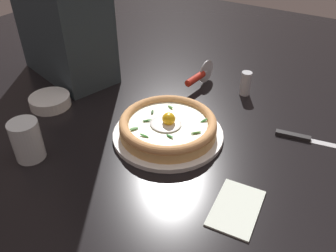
% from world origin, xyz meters
% --- Properties ---
extents(ground_plane, '(2.40, 2.40, 0.03)m').
position_xyz_m(ground_plane, '(0.00, 0.00, -0.01)').
color(ground_plane, black).
rests_on(ground_plane, ground).
extents(pizza_plate, '(0.29, 0.29, 0.01)m').
position_xyz_m(pizza_plate, '(-0.02, 0.02, 0.01)').
color(pizza_plate, white).
rests_on(pizza_plate, ground).
extents(pizza, '(0.25, 0.25, 0.06)m').
position_xyz_m(pizza, '(-0.02, 0.02, 0.03)').
color(pizza, '#E5AB62').
rests_on(pizza, pizza_plate).
extents(side_bowl, '(0.12, 0.12, 0.03)m').
position_xyz_m(side_bowl, '(0.36, 0.08, 0.02)').
color(side_bowl, white).
rests_on(side_bowl, ground).
extents(pizza_cutter, '(0.03, 0.14, 0.08)m').
position_xyz_m(pizza_cutter, '(0.04, -0.25, 0.04)').
color(pizza_cutter, silver).
rests_on(pizza_cutter, ground).
extents(table_knife, '(0.22, 0.06, 0.01)m').
position_xyz_m(table_knife, '(-0.33, -0.15, 0.00)').
color(table_knife, silver).
rests_on(table_knife, ground).
extents(drinking_glass, '(0.07, 0.07, 0.10)m').
position_xyz_m(drinking_glass, '(0.22, 0.27, 0.04)').
color(drinking_glass, silver).
rests_on(drinking_glass, ground).
extents(folded_napkin, '(0.10, 0.15, 0.01)m').
position_xyz_m(folded_napkin, '(-0.27, 0.16, 0.00)').
color(folded_napkin, white).
rests_on(folded_napkin, ground).
extents(pepper_shaker, '(0.03, 0.03, 0.08)m').
position_xyz_m(pepper_shaker, '(-0.11, -0.29, 0.04)').
color(pepper_shaker, silver).
rests_on(pepper_shaker, ground).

